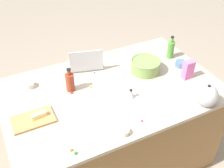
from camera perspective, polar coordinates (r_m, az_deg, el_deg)
ground_plane at (r=2.93m, az=0.00°, el=-14.85°), size 12.00×12.00×0.00m
island_counter at (r=2.59m, az=0.00°, el=-8.76°), size 1.81×1.14×0.90m
laptop at (r=2.53m, az=-5.55°, el=4.39°), size 0.36×0.30×0.22m
mixing_bowl_large at (r=2.48m, az=7.06°, el=3.87°), size 0.27×0.27×0.12m
bottle_olive at (r=2.71m, az=12.22°, el=7.16°), size 0.07×0.07×0.23m
bottle_soy at (r=2.25m, az=-8.81°, el=0.47°), size 0.07×0.07×0.21m
kettle at (r=2.22m, az=19.19°, el=-2.36°), size 0.21×0.18×0.20m
cutting_board at (r=2.08m, az=-16.22°, el=-7.21°), size 0.30×0.19×0.02m
butter_stick_left at (r=2.07m, az=-15.12°, el=-6.32°), size 0.11×0.05×0.04m
ramekin_small at (r=2.40m, az=-17.00°, el=-0.19°), size 0.09×0.09×0.04m
ramekin_medium at (r=2.63m, az=14.22°, el=4.12°), size 0.10×0.10×0.05m
ramekin_wide at (r=1.91m, az=2.49°, el=-9.99°), size 0.08×0.08×0.04m
kitchen_timer at (r=2.18m, az=3.95°, el=-2.06°), size 0.07×0.07×0.08m
candy_bag at (r=2.45m, az=15.67°, el=2.89°), size 0.09×0.06×0.17m
candy_1 at (r=2.47m, az=-3.70°, el=2.40°), size 0.01×0.01×0.01m
candy_2 at (r=2.26m, az=-8.48°, el=-1.83°), size 0.02×0.02×0.02m
candy_3 at (r=2.01m, az=6.30°, el=-7.68°), size 0.01×0.01×0.01m
candy_4 at (r=2.30m, az=-4.49°, el=-0.59°), size 0.02×0.02×0.02m
candy_5 at (r=1.84m, az=-8.59°, el=-13.51°), size 0.02×0.02×0.02m
candy_6 at (r=1.82m, az=-7.70°, el=-14.13°), size 0.02×0.02×0.02m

